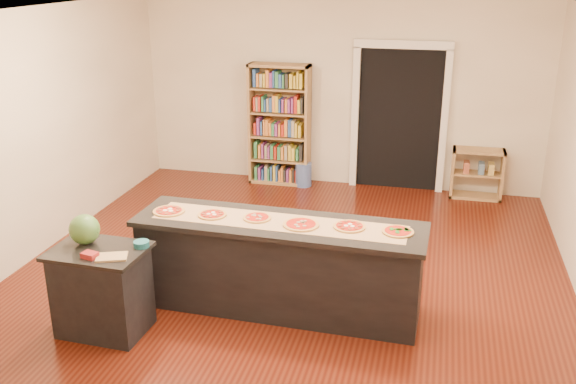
% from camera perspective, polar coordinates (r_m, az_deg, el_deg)
% --- Properties ---
extents(room, '(6.00, 7.00, 2.80)m').
position_cam_1_polar(room, '(6.36, -0.42, 2.79)').
color(room, '#EEE1C8').
rests_on(room, ground).
extents(doorway, '(1.40, 0.09, 2.21)m').
position_cam_1_polar(doorway, '(9.60, 9.89, 7.19)').
color(doorway, black).
rests_on(doorway, room).
extents(kitchen_island, '(2.81, 0.76, 0.93)m').
position_cam_1_polar(kitchen_island, '(6.30, -0.80, -6.55)').
color(kitchen_island, black).
rests_on(kitchen_island, ground).
extents(side_counter, '(0.84, 0.61, 0.83)m').
position_cam_1_polar(side_counter, '(6.20, -16.19, -8.37)').
color(side_counter, black).
rests_on(side_counter, ground).
extents(bookshelf, '(0.92, 0.33, 1.84)m').
position_cam_1_polar(bookshelf, '(9.77, -0.76, 5.98)').
color(bookshelf, '#A58050').
rests_on(bookshelf, ground).
extents(low_shelf, '(0.73, 0.31, 0.73)m').
position_cam_1_polar(low_shelf, '(9.66, 16.44, 1.58)').
color(low_shelf, '#A58050').
rests_on(low_shelf, ground).
extents(waste_bin, '(0.25, 0.25, 0.36)m').
position_cam_1_polar(waste_bin, '(9.82, 1.39, 1.58)').
color(waste_bin, '#485FA0').
rests_on(waste_bin, ground).
extents(kraft_paper, '(2.45, 0.51, 0.00)m').
position_cam_1_polar(kraft_paper, '(6.10, -0.83, -2.68)').
color(kraft_paper, '#9D7B51').
rests_on(kraft_paper, kitchen_island).
extents(watermelon, '(0.28, 0.28, 0.28)m').
position_cam_1_polar(watermelon, '(6.12, -17.65, -3.19)').
color(watermelon, '#144214').
rests_on(watermelon, side_counter).
extents(cutting_board, '(0.31, 0.26, 0.02)m').
position_cam_1_polar(cutting_board, '(5.82, -15.40, -5.59)').
color(cutting_board, tan).
rests_on(cutting_board, side_counter).
extents(package_red, '(0.15, 0.12, 0.05)m').
position_cam_1_polar(package_red, '(5.87, -17.21, -5.38)').
color(package_red, maroon).
rests_on(package_red, side_counter).
extents(package_teal, '(0.14, 0.14, 0.05)m').
position_cam_1_polar(package_teal, '(5.96, -12.90, -4.53)').
color(package_teal, '#195966').
rests_on(package_teal, side_counter).
extents(pizza_a, '(0.32, 0.32, 0.02)m').
position_cam_1_polar(pizza_a, '(6.45, -10.54, -1.67)').
color(pizza_a, '#B48D45').
rests_on(pizza_a, kitchen_island).
extents(pizza_b, '(0.28, 0.28, 0.02)m').
position_cam_1_polar(pizza_b, '(6.29, -6.76, -2.00)').
color(pizza_b, '#B48D45').
rests_on(pizza_b, kitchen_island).
extents(pizza_c, '(0.27, 0.27, 0.02)m').
position_cam_1_polar(pizza_c, '(6.18, -2.76, -2.29)').
color(pizza_c, '#B48D45').
rests_on(pizza_c, kitchen_island).
extents(pizza_d, '(0.32, 0.32, 0.02)m').
position_cam_1_polar(pizza_d, '(6.02, 1.16, -2.89)').
color(pizza_d, '#B48D45').
rests_on(pizza_d, kitchen_island).
extents(pizza_e, '(0.29, 0.29, 0.02)m').
position_cam_1_polar(pizza_e, '(6.01, 5.48, -3.06)').
color(pizza_e, '#B48D45').
rests_on(pizza_e, kitchen_island).
extents(pizza_f, '(0.28, 0.28, 0.02)m').
position_cam_1_polar(pizza_f, '(5.95, 9.74, -3.48)').
color(pizza_f, '#B48D45').
rests_on(pizza_f, kitchen_island).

